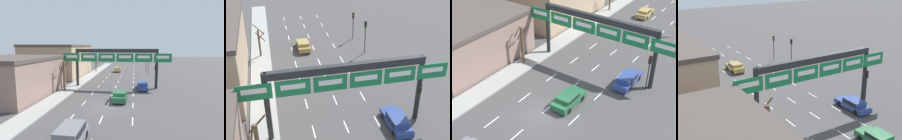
# 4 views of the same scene
# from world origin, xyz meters

# --- Properties ---
(ground_plane) EXTENTS (220.00, 220.00, 0.00)m
(ground_plane) POSITION_xyz_m (0.00, 0.00, 0.00)
(ground_plane) COLOR #474444
(sidewalk_left) EXTENTS (2.80, 110.00, 0.15)m
(sidewalk_left) POSITION_xyz_m (-8.00, 0.00, 0.07)
(sidewalk_left) COLOR #999993
(sidewalk_left) RESTS_ON ground_plane
(lane_dashes) EXTENTS (6.72, 67.00, 0.01)m
(lane_dashes) POSITION_xyz_m (-0.00, 13.50, 0.01)
(lane_dashes) COLOR white
(lane_dashes) RESTS_ON ground_plane
(sign_gantry) EXTENTS (19.81, 0.70, 7.19)m
(sign_gantry) POSITION_xyz_m (0.00, 10.74, 5.62)
(sign_gantry) COLOR #232628
(sign_gantry) RESTS_ON ground_plane
(building_near) EXTENTS (12.54, 14.50, 6.03)m
(building_near) POSITION_xyz_m (-15.95, 3.58, 3.02)
(building_near) COLOR gray
(building_near) RESTS_ON ground_plane
(building_far) EXTENTS (13.19, 17.15, 8.02)m
(building_far) POSITION_xyz_m (-16.27, 22.82, 4.02)
(building_far) COLOR tan
(building_far) RESTS_ON ground_plane
(car_gold) EXTENTS (1.84, 4.12, 1.37)m
(car_gold) POSITION_xyz_m (-1.60, 30.78, 0.74)
(car_gold) COLOR #A88947
(car_gold) RESTS_ON ground_plane
(car_green) EXTENTS (1.93, 4.25, 1.39)m
(car_green) POSITION_xyz_m (1.41, 2.76, 0.75)
(car_green) COLOR #235B38
(car_green) RESTS_ON ground_plane
(car_blue) EXTENTS (1.82, 4.78, 1.35)m
(car_blue) POSITION_xyz_m (4.91, 9.89, 0.73)
(car_blue) COLOR navy
(car_blue) RESTS_ON ground_plane
(suv_grey) EXTENTS (1.95, 3.96, 1.57)m
(suv_grey) POSITION_xyz_m (-1.44, -9.03, 0.88)
(suv_grey) COLOR slate
(suv_grey) RESTS_ON ground_plane
(traffic_light_near_gantry) EXTENTS (0.30, 0.35, 4.90)m
(traffic_light_near_gantry) POSITION_xyz_m (7.22, 27.47, 3.49)
(traffic_light_near_gantry) COLOR black
(traffic_light_near_gantry) RESTS_ON ground_plane
(traffic_light_mid_block) EXTENTS (0.30, 0.35, 4.39)m
(traffic_light_mid_block) POSITION_xyz_m (7.13, 10.12, 3.14)
(traffic_light_mid_block) COLOR black
(traffic_light_mid_block) RESTS_ON ground_plane
(traffic_light_far_end) EXTENTS (0.30, 0.35, 4.46)m
(traffic_light_far_end) POSITION_xyz_m (6.98, 33.08, 3.20)
(traffic_light_far_end) COLOR black
(traffic_light_far_end) RESTS_ON ground_plane
(tree_bare_closest) EXTENTS (1.67, 1.66, 5.34)m
(tree_bare_closest) POSITION_xyz_m (-8.41, 6.68, 2.96)
(tree_bare_closest) COLOR brown
(tree_bare_closest) RESTS_ON sidewalk_left
(tree_bare_second) EXTENTS (1.58, 1.79, 5.20)m
(tree_bare_second) POSITION_xyz_m (-7.92, 29.65, 2.49)
(tree_bare_second) COLOR brown
(tree_bare_second) RESTS_ON sidewalk_left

